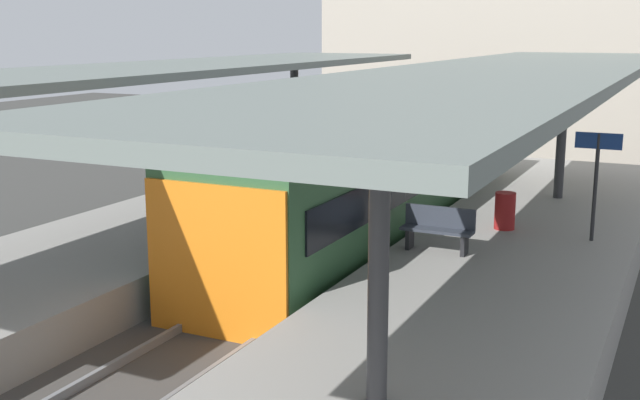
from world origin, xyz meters
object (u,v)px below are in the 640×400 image
at_px(platform_bench, 438,228).
at_px(platform_sign, 597,162).
at_px(commuter_train, 370,180).
at_px(litter_bin, 505,211).

relative_size(platform_bench, platform_sign, 0.63).
height_order(commuter_train, litter_bin, commuter_train).
xyz_separation_m(platform_sign, litter_bin, (-1.83, 0.20, -1.22)).
distance_m(commuter_train, litter_bin, 3.34).
bearing_deg(platform_bench, litter_bin, 71.43).
bearing_deg(platform_sign, litter_bin, 173.70).
bearing_deg(commuter_train, platform_sign, -6.80).
xyz_separation_m(platform_bench, platform_sign, (2.60, 2.10, 1.16)).
relative_size(commuter_train, platform_sign, 6.08).
distance_m(commuter_train, platform_bench, 3.72).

